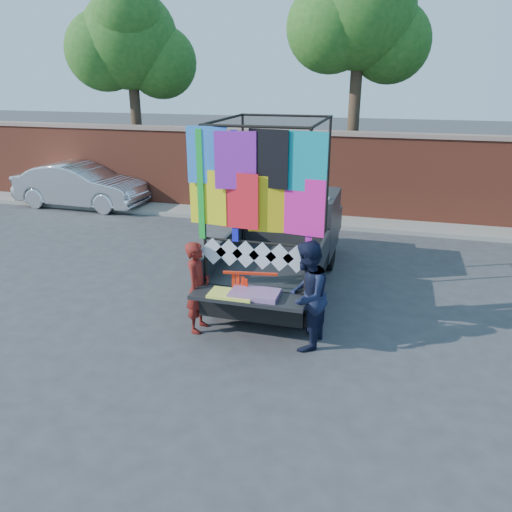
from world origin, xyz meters
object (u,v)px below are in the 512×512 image
(pickup_truck, at_px, (288,238))
(woman, at_px, (198,287))
(man, at_px, (306,296))
(sedan, at_px, (81,185))

(pickup_truck, xyz_separation_m, woman, (-0.96, -2.83, -0.08))
(pickup_truck, distance_m, man, 3.04)
(pickup_truck, xyz_separation_m, sedan, (-7.89, 4.13, -0.15))
(man, bearing_deg, pickup_truck, -156.92)
(man, bearing_deg, woman, -86.51)
(woman, distance_m, man, 1.87)
(pickup_truck, relative_size, woman, 3.45)
(pickup_truck, height_order, man, pickup_truck)
(pickup_truck, distance_m, woman, 2.98)
(sedan, bearing_deg, pickup_truck, -116.40)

